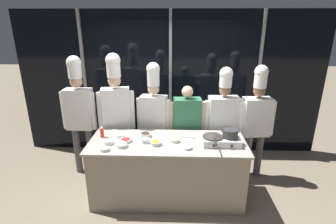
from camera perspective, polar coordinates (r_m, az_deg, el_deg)
name	(u,v)px	position (r m, az deg, el deg)	size (l,w,h in m)	color
ground_plane	(167,196)	(4.16, -0.13, -17.77)	(24.00, 24.00, 0.00)	#7F705B
window_wall_back	(170,85)	(4.99, 0.53, 5.97)	(5.72, 0.09, 2.70)	black
demo_counter	(167,170)	(3.90, -0.13, -12.44)	(2.19, 0.84, 0.91)	gray
portable_stove	(221,140)	(3.66, 11.48, -6.08)	(0.50, 0.32, 0.11)	silver
frying_pan	(213,135)	(3.61, 9.76, -4.94)	(0.28, 0.49, 0.05)	#38332D
stock_pot	(230,133)	(3.64, 13.41, -4.41)	(0.24, 0.21, 0.11)	#333335
squeeze_bottle_chili	(102,132)	(3.90, -14.18, -4.16)	(0.05, 0.05, 0.18)	red
prep_bowl_onion	(105,149)	(3.53, -13.62, -7.81)	(0.12, 0.12, 0.04)	white
prep_bowl_ginger	(145,140)	(3.66, -4.92, -6.12)	(0.12, 0.12, 0.06)	white
prep_bowl_bean_sprouts	(120,136)	(3.87, -10.40, -5.06)	(0.10, 0.10, 0.04)	white
prep_bowl_garlic	(122,145)	(3.58, -10.01, -7.08)	(0.14, 0.14, 0.05)	white
prep_bowl_soy_glaze	(145,134)	(3.84, -4.95, -4.88)	(0.16, 0.16, 0.05)	white
prep_bowl_bell_pepper	(126,140)	(3.72, -9.15, -6.03)	(0.16, 0.16, 0.04)	white
prep_bowl_mushrooms	(175,140)	(3.66, 1.47, -6.11)	(0.12, 0.12, 0.05)	white
prep_bowl_shrimp	(109,142)	(3.69, -12.79, -6.40)	(0.13, 0.13, 0.05)	white
prep_bowl_carrots	(156,143)	(3.58, -2.71, -6.73)	(0.14, 0.14, 0.05)	white
prep_bowl_rice	(187,147)	(3.49, 4.20, -7.65)	(0.13, 0.13, 0.03)	white
serving_spoon_slotted	(192,138)	(3.79, 5.17, -5.58)	(0.21, 0.08, 0.02)	#B2B5BA
chef_head	(79,108)	(4.44, -18.80, 0.89)	(0.56, 0.23, 2.01)	#4C4C51
chef_sous	(116,108)	(4.24, -11.22, 0.93)	(0.57, 0.30, 2.05)	#4C4C51
chef_line	(154,113)	(4.22, -3.08, -0.28)	(0.55, 0.29, 1.91)	#2D3856
person_guest	(187,124)	(4.22, 4.08, -2.55)	(0.57, 0.26, 1.56)	#232326
chef_pastry	(223,117)	(4.29, 11.90, -1.09)	(0.62, 0.28, 1.85)	#4C4C51
chef_apprentice	(256,117)	(4.35, 18.67, -0.95)	(0.57, 0.27, 1.89)	#4C4C51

